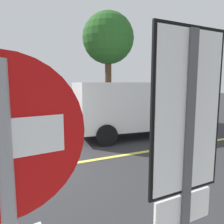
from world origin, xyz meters
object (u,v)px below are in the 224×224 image
at_px(speed_limit_sign, 186,155).
at_px(tree_left_verge, 108,39).
at_px(stop_sign, 9,216).
at_px(white_van, 140,105).

height_order(speed_limit_sign, tree_left_verge, tree_left_verge).
distance_m(stop_sign, white_van, 8.18).
bearing_deg(tree_left_verge, white_van, -97.60).
bearing_deg(tree_left_verge, stop_sign, -116.40).
xyz_separation_m(white_van, tree_left_verge, (0.60, 4.52, 3.48)).
height_order(stop_sign, tree_left_verge, tree_left_verge).
distance_m(white_van, tree_left_verge, 5.73).
relative_size(white_van, tree_left_verge, 0.85).
xyz_separation_m(stop_sign, speed_limit_sign, (0.98, -0.07, 0.17)).
bearing_deg(tree_left_verge, speed_limit_sign, -112.06).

